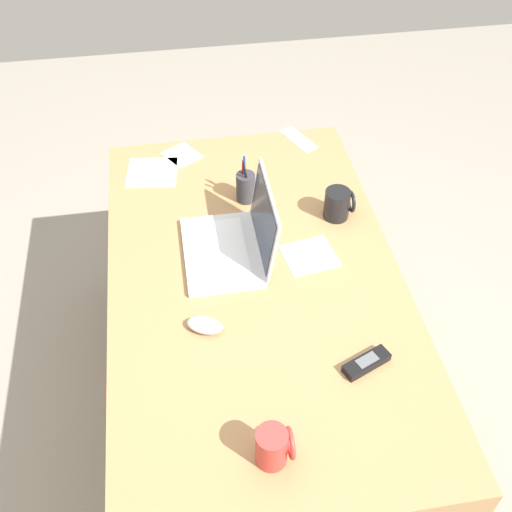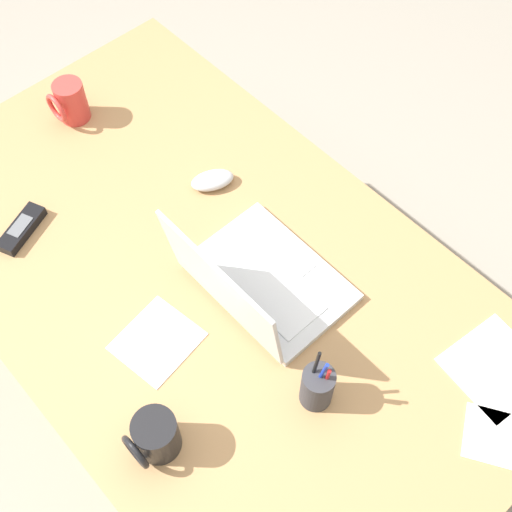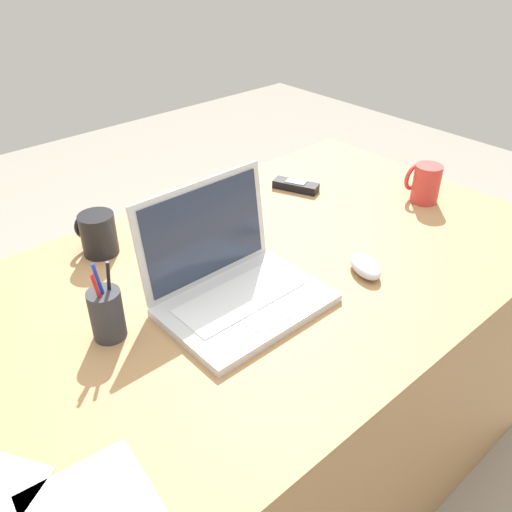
{
  "view_description": "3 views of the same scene",
  "coord_description": "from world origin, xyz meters",
  "px_view_note": "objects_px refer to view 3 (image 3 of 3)",
  "views": [
    {
      "loc": [
        1.24,
        -0.2,
        2.08
      ],
      "look_at": [
        -0.02,
        0.0,
        0.8
      ],
      "focal_mm": 42.78,
      "sensor_mm": 36.0,
      "label": 1
    },
    {
      "loc": [
        -0.63,
        0.43,
        2.0
      ],
      "look_at": [
        -0.06,
        -0.09,
        0.77
      ],
      "focal_mm": 47.04,
      "sensor_mm": 36.0,
      "label": 2
    },
    {
      "loc": [
        -0.69,
        -0.76,
        1.44
      ],
      "look_at": [
        -0.07,
        -0.07,
        0.84
      ],
      "focal_mm": 37.96,
      "sensor_mm": 36.0,
      "label": 3
    }
  ],
  "objects_px": {
    "computer_mouse": "(365,266)",
    "pen_holder": "(107,314)",
    "cordless_phone": "(296,186)",
    "coffee_mug_white": "(98,233)",
    "laptop": "(233,281)",
    "coffee_mug_tall": "(425,183)"
  },
  "relations": [
    {
      "from": "computer_mouse",
      "to": "pen_holder",
      "type": "distance_m",
      "value": 0.58
    },
    {
      "from": "computer_mouse",
      "to": "cordless_phone",
      "type": "height_order",
      "value": "computer_mouse"
    },
    {
      "from": "coffee_mug_white",
      "to": "laptop",
      "type": "bearing_deg",
      "value": -71.87
    },
    {
      "from": "coffee_mug_white",
      "to": "cordless_phone",
      "type": "distance_m",
      "value": 0.6
    },
    {
      "from": "cordless_phone",
      "to": "pen_holder",
      "type": "bearing_deg",
      "value": -163.83
    },
    {
      "from": "laptop",
      "to": "computer_mouse",
      "type": "xyz_separation_m",
      "value": [
        0.29,
        -0.12,
        -0.03
      ]
    },
    {
      "from": "pen_holder",
      "to": "cordless_phone",
      "type": "bearing_deg",
      "value": 16.17
    },
    {
      "from": "coffee_mug_white",
      "to": "coffee_mug_tall",
      "type": "xyz_separation_m",
      "value": [
        0.81,
        -0.37,
        0.0
      ]
    },
    {
      "from": "laptop",
      "to": "coffee_mug_tall",
      "type": "xyz_separation_m",
      "value": [
        0.69,
        -0.01,
        0.01
      ]
    },
    {
      "from": "cordless_phone",
      "to": "pen_holder",
      "type": "relative_size",
      "value": 0.81
    },
    {
      "from": "computer_mouse",
      "to": "pen_holder",
      "type": "xyz_separation_m",
      "value": [
        -0.54,
        0.2,
        0.04
      ]
    },
    {
      "from": "laptop",
      "to": "coffee_mug_white",
      "type": "relative_size",
      "value": 3.24
    },
    {
      "from": "laptop",
      "to": "computer_mouse",
      "type": "distance_m",
      "value": 0.32
    },
    {
      "from": "computer_mouse",
      "to": "laptop",
      "type": "bearing_deg",
      "value": -178.79
    },
    {
      "from": "coffee_mug_tall",
      "to": "cordless_phone",
      "type": "bearing_deg",
      "value": 126.64
    },
    {
      "from": "coffee_mug_tall",
      "to": "laptop",
      "type": "bearing_deg",
      "value": 179.43
    },
    {
      "from": "laptop",
      "to": "coffee_mug_white",
      "type": "distance_m",
      "value": 0.38
    },
    {
      "from": "cordless_phone",
      "to": "pen_holder",
      "type": "distance_m",
      "value": 0.76
    },
    {
      "from": "cordless_phone",
      "to": "pen_holder",
      "type": "height_order",
      "value": "pen_holder"
    },
    {
      "from": "computer_mouse",
      "to": "pen_holder",
      "type": "bearing_deg",
      "value": -175.35
    },
    {
      "from": "coffee_mug_tall",
      "to": "computer_mouse",
      "type": "bearing_deg",
      "value": -163.8
    },
    {
      "from": "laptop",
      "to": "pen_holder",
      "type": "relative_size",
      "value": 1.92
    }
  ]
}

